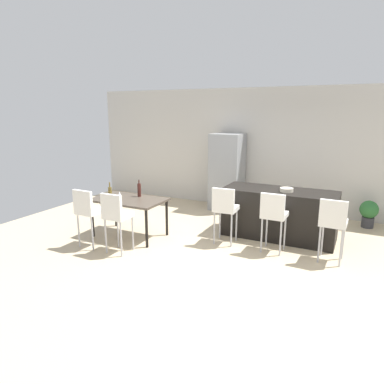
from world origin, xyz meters
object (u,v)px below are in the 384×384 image
(wine_bottle_far, at_px, (110,192))
(wine_glass_left, at_px, (119,194))
(dining_chair_far, at_px, (116,213))
(wine_bottle_right, at_px, (139,190))
(bar_chair_right, at_px, (333,221))
(fruit_bowl, at_px, (287,190))
(dining_chair_near, at_px, (88,209))
(bar_chair_left, at_px, (225,207))
(kitchen_island, at_px, (279,214))
(potted_plant, at_px, (369,212))
(bar_chair_middle, at_px, (274,213))
(refrigerator, at_px, (227,172))
(dining_table, at_px, (129,202))

(wine_bottle_far, bearing_deg, wine_glass_left, -11.95)
(dining_chair_far, height_order, wine_bottle_right, wine_bottle_right)
(wine_bottle_far, bearing_deg, bar_chair_right, 8.14)
(fruit_bowl, bearing_deg, dining_chair_near, -147.49)
(dining_chair_near, distance_m, wine_bottle_far, 0.67)
(bar_chair_left, distance_m, wine_glass_left, 1.96)
(dining_chair_far, relative_size, wine_bottle_right, 3.19)
(kitchen_island, bearing_deg, dining_chair_far, -138.42)
(potted_plant, bearing_deg, wine_glass_left, -146.30)
(bar_chair_right, xyz_separation_m, potted_plant, (0.54, 2.18, -0.37))
(dining_chair_far, distance_m, wine_bottle_far, 0.93)
(bar_chair_middle, xyz_separation_m, bar_chair_right, (0.93, 0.00, 0.00))
(bar_chair_left, relative_size, potted_plant, 1.85)
(dining_chair_far, distance_m, wine_bottle_right, 1.05)
(bar_chair_right, xyz_separation_m, fruit_bowl, (-0.88, 0.71, 0.26))
(bar_chair_right, distance_m, wine_bottle_far, 3.96)
(kitchen_island, distance_m, dining_chair_far, 3.03)
(kitchen_island, height_order, fruit_bowl, fruit_bowl)
(bar_chair_left, height_order, potted_plant, bar_chair_left)
(refrigerator, bearing_deg, dining_table, -110.45)
(wine_glass_left, xyz_separation_m, potted_plant, (4.19, 2.79, -0.54))
(potted_plant, bearing_deg, wine_bottle_far, -148.44)
(bar_chair_right, xyz_separation_m, dining_table, (-3.58, -0.44, -0.03))
(dining_table, relative_size, wine_bottle_right, 4.12)
(bar_chair_middle, bearing_deg, wine_glass_left, -167.24)
(bar_chair_left, xyz_separation_m, dining_chair_far, (-1.47, -1.21, 0.00))
(bar_chair_right, height_order, wine_bottle_far, same)
(refrigerator, bearing_deg, wine_glass_left, -110.58)
(wine_bottle_right, bearing_deg, dining_table, -106.66)
(refrigerator, bearing_deg, fruit_bowl, -40.56)
(kitchen_island, relative_size, bar_chair_right, 1.99)
(kitchen_island, xyz_separation_m, bar_chair_middle, (0.09, -0.80, 0.24))
(dining_table, xyz_separation_m, wine_glass_left, (-0.07, -0.18, 0.19))
(dining_table, bearing_deg, potted_plant, 32.41)
(dining_chair_far, bearing_deg, bar_chair_left, 39.35)
(wine_glass_left, height_order, fruit_bowl, fruit_bowl)
(dining_chair_far, xyz_separation_m, fruit_bowl, (2.40, 1.92, 0.26))
(bar_chair_left, bearing_deg, refrigerator, 110.05)
(dining_table, bearing_deg, refrigerator, 69.55)
(wine_bottle_far, bearing_deg, bar_chair_middle, 10.61)
(bar_chair_middle, bearing_deg, dining_chair_near, -157.80)
(bar_chair_middle, bearing_deg, bar_chair_left, 179.99)
(wine_bottle_right, height_order, refrigerator, refrigerator)
(wine_bottle_far, height_order, wine_bottle_right, wine_bottle_right)
(refrigerator, bearing_deg, wine_bottle_far, -115.66)
(bar_chair_left, distance_m, bar_chair_middle, 0.87)
(fruit_bowl, xyz_separation_m, potted_plant, (1.41, 1.46, -0.63))
(dining_chair_far, bearing_deg, bar_chair_middle, 27.23)
(fruit_bowl, bearing_deg, wine_bottle_right, -160.98)
(bar_chair_middle, xyz_separation_m, wine_bottle_far, (-2.99, -0.56, 0.16))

